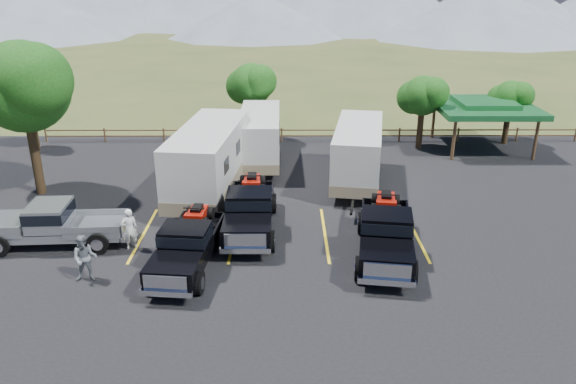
{
  "coord_description": "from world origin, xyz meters",
  "views": [
    {
      "loc": [
        0.28,
        -18.34,
        10.78
      ],
      "look_at": [
        0.38,
        5.1,
        1.6
      ],
      "focal_mm": 35.0,
      "sensor_mm": 36.0,
      "label": 1
    }
  ],
  "objects_px": {
    "tree_big_nw": "(23,87)",
    "pickup_silver": "(55,224)",
    "rig_center": "(250,208)",
    "trailer_right": "(358,154)",
    "person_a": "(130,229)",
    "rig_left": "(188,243)",
    "trailer_center": "(260,138)",
    "trailer_left": "(209,161)",
    "person_b": "(85,258)",
    "pavilion": "(484,107)",
    "rig_right": "(386,231)"
  },
  "relations": [
    {
      "from": "pickup_silver",
      "to": "pavilion",
      "type": "bearing_deg",
      "value": 118.72
    },
    {
      "from": "pavilion",
      "to": "person_a",
      "type": "distance_m",
      "value": 24.03
    },
    {
      "from": "rig_right",
      "to": "pickup_silver",
      "type": "xyz_separation_m",
      "value": [
        -13.7,
        0.95,
        -0.07
      ]
    },
    {
      "from": "trailer_left",
      "to": "rig_left",
      "type": "bearing_deg",
      "value": -83.33
    },
    {
      "from": "trailer_left",
      "to": "person_a",
      "type": "height_order",
      "value": "trailer_left"
    },
    {
      "from": "rig_right",
      "to": "trailer_right",
      "type": "xyz_separation_m",
      "value": [
        -0.15,
        8.33,
        0.64
      ]
    },
    {
      "from": "rig_left",
      "to": "pickup_silver",
      "type": "distance_m",
      "value": 6.15
    },
    {
      "from": "pickup_silver",
      "to": "trailer_left",
      "type": "bearing_deg",
      "value": 130.21
    },
    {
      "from": "trailer_left",
      "to": "person_b",
      "type": "distance_m",
      "value": 9.26
    },
    {
      "from": "rig_left",
      "to": "rig_right",
      "type": "xyz_separation_m",
      "value": [
        7.84,
        0.89,
        0.09
      ]
    },
    {
      "from": "rig_center",
      "to": "person_a",
      "type": "xyz_separation_m",
      "value": [
        -4.86,
        -1.89,
        -0.13
      ]
    },
    {
      "from": "trailer_left",
      "to": "pickup_silver",
      "type": "relative_size",
      "value": 1.67
    },
    {
      "from": "rig_left",
      "to": "trailer_right",
      "type": "height_order",
      "value": "trailer_right"
    },
    {
      "from": "trailer_left",
      "to": "person_a",
      "type": "relative_size",
      "value": 5.87
    },
    {
      "from": "pavilion",
      "to": "trailer_right",
      "type": "xyz_separation_m",
      "value": [
        -8.84,
        -6.58,
        -1.07
      ]
    },
    {
      "from": "rig_center",
      "to": "trailer_right",
      "type": "height_order",
      "value": "trailer_right"
    },
    {
      "from": "pavilion",
      "to": "rig_center",
      "type": "distance_m",
      "value": 19.06
    },
    {
      "from": "rig_center",
      "to": "pickup_silver",
      "type": "xyz_separation_m",
      "value": [
        -8.09,
        -1.48,
        -0.06
      ]
    },
    {
      "from": "person_b",
      "to": "rig_center",
      "type": "bearing_deg",
      "value": 30.73
    },
    {
      "from": "tree_big_nw",
      "to": "trailer_right",
      "type": "bearing_deg",
      "value": 4.77
    },
    {
      "from": "rig_center",
      "to": "trailer_left",
      "type": "height_order",
      "value": "trailer_left"
    },
    {
      "from": "rig_left",
      "to": "trailer_left",
      "type": "distance_m",
      "value": 7.41
    },
    {
      "from": "rig_right",
      "to": "trailer_center",
      "type": "relative_size",
      "value": 0.75
    },
    {
      "from": "rig_left",
      "to": "trailer_right",
      "type": "bearing_deg",
      "value": 56.02
    },
    {
      "from": "tree_big_nw",
      "to": "rig_right",
      "type": "relative_size",
      "value": 1.18
    },
    {
      "from": "pavilion",
      "to": "trailer_left",
      "type": "xyz_separation_m",
      "value": [
        -16.58,
        -8.46,
        -0.86
      ]
    },
    {
      "from": "pavilion",
      "to": "rig_right",
      "type": "bearing_deg",
      "value": -120.25
    },
    {
      "from": "trailer_right",
      "to": "person_a",
      "type": "xyz_separation_m",
      "value": [
        -10.33,
        -7.79,
        -0.78
      ]
    },
    {
      "from": "rig_left",
      "to": "rig_center",
      "type": "bearing_deg",
      "value": 62.06
    },
    {
      "from": "tree_big_nw",
      "to": "rig_center",
      "type": "relative_size",
      "value": 1.23
    },
    {
      "from": "person_a",
      "to": "trailer_center",
      "type": "bearing_deg",
      "value": -135.8
    },
    {
      "from": "rig_left",
      "to": "trailer_center",
      "type": "relative_size",
      "value": 0.68
    },
    {
      "from": "rig_center",
      "to": "trailer_right",
      "type": "distance_m",
      "value": 8.07
    },
    {
      "from": "pavilion",
      "to": "rig_left",
      "type": "distance_m",
      "value": 22.94
    },
    {
      "from": "rig_center",
      "to": "trailer_left",
      "type": "xyz_separation_m",
      "value": [
        -2.27,
        4.02,
        0.87
      ]
    },
    {
      "from": "pickup_silver",
      "to": "rig_left",
      "type": "bearing_deg",
      "value": 69.33
    },
    {
      "from": "rig_left",
      "to": "rig_center",
      "type": "xyz_separation_m",
      "value": [
        2.22,
        3.32,
        0.08
      ]
    },
    {
      "from": "pavilion",
      "to": "rig_right",
      "type": "distance_m",
      "value": 17.35
    },
    {
      "from": "trailer_left",
      "to": "trailer_center",
      "type": "xyz_separation_m",
      "value": [
        2.33,
        5.26,
        -0.27
      ]
    },
    {
      "from": "pickup_silver",
      "to": "person_a",
      "type": "xyz_separation_m",
      "value": [
        3.23,
        -0.41,
        -0.07
      ]
    },
    {
      "from": "rig_left",
      "to": "person_a",
      "type": "height_order",
      "value": "rig_left"
    },
    {
      "from": "trailer_left",
      "to": "tree_big_nw",
      "type": "bearing_deg",
      "value": -176.8
    },
    {
      "from": "tree_big_nw",
      "to": "pickup_silver",
      "type": "height_order",
      "value": "tree_big_nw"
    },
    {
      "from": "person_a",
      "to": "trailer_right",
      "type": "bearing_deg",
      "value": -165.03
    },
    {
      "from": "rig_right",
      "to": "trailer_left",
      "type": "relative_size",
      "value": 0.64
    },
    {
      "from": "rig_center",
      "to": "trailer_left",
      "type": "distance_m",
      "value": 4.7
    },
    {
      "from": "tree_big_nw",
      "to": "rig_left",
      "type": "relative_size",
      "value": 1.29
    },
    {
      "from": "rig_left",
      "to": "rig_right",
      "type": "relative_size",
      "value": 0.91
    },
    {
      "from": "tree_big_nw",
      "to": "rig_left",
      "type": "height_order",
      "value": "tree_big_nw"
    },
    {
      "from": "tree_big_nw",
      "to": "pavilion",
      "type": "height_order",
      "value": "tree_big_nw"
    }
  ]
}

